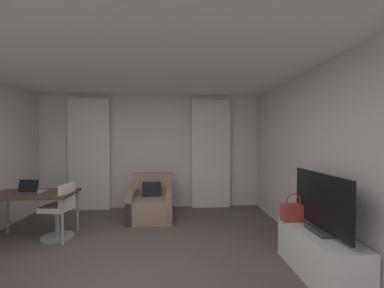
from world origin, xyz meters
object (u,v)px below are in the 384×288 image
tv_console (319,254)px  desk_chair (60,214)px  desk (33,197)px  tv_flatscreen (321,205)px  handbag_primary (293,212)px  armchair (151,204)px  laptop (32,190)px

tv_console → desk_chair: bearing=159.9°
desk → tv_flatscreen: bearing=-18.8°
tv_flatscreen → desk_chair: bearing=159.6°
handbag_primary → armchair: bearing=138.9°
desk → desk_chair: desk_chair is taller
tv_console → handbag_primary: bearing=108.1°
tv_console → handbag_primary: handbag_primary is taller
tv_console → tv_flatscreen: size_ratio=1.10×
tv_flatscreen → handbag_primary: size_ratio=2.79×
laptop → handbag_primary: (3.86, -0.98, -0.15)m
handbag_primary → tv_console: bearing=-71.9°
handbag_primary → desk_chair: bearing=165.0°
laptop → tv_flatscreen: bearing=-19.0°
desk → handbag_primary: 3.95m
desk_chair → tv_flatscreen: bearing=-20.4°
armchair → laptop: (-1.82, -0.80, 0.50)m
armchair → desk: bearing=-155.1°
laptop → armchair: bearing=23.7°
armchair → tv_flatscreen: (2.16, -2.18, 0.56)m
tv_console → armchair: bearing=135.1°
desk_chair → tv_console: desk_chair is taller
tv_console → laptop: bearing=161.2°
desk_chair → tv_console: size_ratio=0.78×
desk_chair → handbag_primary: bearing=-15.0°
armchair → desk_chair: desk_chair is taller
tv_flatscreen → handbag_primary: (-0.12, 0.40, -0.21)m
armchair → tv_console: bearing=-44.9°
desk → laptop: size_ratio=3.57×
desk_chair → laptop: 0.61m
tv_console → desk: bearing=161.5°
armchair → laptop: bearing=-156.3°
armchair → tv_console: armchair is taller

